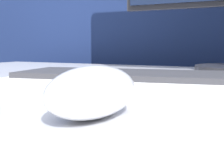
{
  "coord_description": "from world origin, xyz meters",
  "views": [
    {
      "loc": [
        0.08,
        -0.39,
        0.78
      ],
      "look_at": [
        -0.06,
        -0.11,
        0.74
      ],
      "focal_mm": 50.0,
      "sensor_mm": 36.0,
      "label": 1
    }
  ],
  "objects": [
    {
      "name": "computer_mouse_near",
      "position": [
        -0.06,
        -0.15,
        0.74
      ],
      "size": [
        0.08,
        0.13,
        0.05
      ],
      "rotation": [
        0.0,
        0.0,
        0.08
      ],
      "color": "white",
      "rests_on": "desk"
    },
    {
      "name": "keyboard",
      "position": [
        -0.06,
        0.05,
        0.73
      ],
      "size": [
        0.47,
        0.22,
        0.02
      ],
      "rotation": [
        0.0,
        0.0,
        0.17
      ],
      "color": "white",
      "rests_on": "desk"
    }
  ]
}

